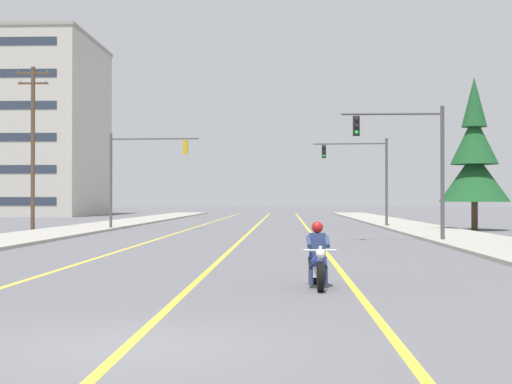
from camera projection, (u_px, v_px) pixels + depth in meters
The scene contains 13 objects.
ground_plane at pixel (126, 347), 10.00m from camera, with size 400.00×400.00×0.00m, color #5B5B60.
lane_stripe_center at pixel (256, 226), 54.97m from camera, with size 0.16×100.00×0.01m, color yellow.
lane_stripe_left at pixel (199, 226), 55.13m from camera, with size 0.16×100.00×0.01m, color yellow.
lane_stripe_right at pixel (306, 226), 54.83m from camera, with size 0.16×100.00×0.01m, color yellow.
sidewalk_kerb_right at pixel (418, 228), 49.56m from camera, with size 4.40×110.00×0.14m, color #9E998E.
sidewalk_kerb_left at pixel (90, 228), 50.39m from camera, with size 4.40×110.00×0.14m, color #9E998E.
motorcycle_with_rider at pixel (318, 261), 16.74m from camera, with size 0.70×2.19×1.46m.
traffic_signal_near_right at pixel (413, 153), 34.37m from camera, with size 4.67×0.37×6.20m.
traffic_signal_near_left at pixel (137, 165), 48.60m from camera, with size 5.80×0.40×6.20m.
traffic_signal_mid_right at pixel (365, 168), 52.70m from camera, with size 5.19×0.44×6.20m.
utility_pole_left_near at pixel (33, 143), 48.19m from camera, with size 2.23×0.26×10.41m.
conifer_tree_right_verge_far at pixel (474, 160), 47.83m from camera, with size 4.41×4.41×9.70m.
apartment_building_far_left_block at pixel (8, 128), 92.11m from camera, with size 21.46×19.11×21.41m.
Camera 1 is at (2.11, -9.95, 1.95)m, focal length 53.14 mm.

